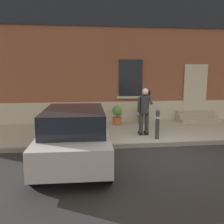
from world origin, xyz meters
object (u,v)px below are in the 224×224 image
object	(u,v)px
bollard_near_person	(157,123)
planter_terracotta	(117,115)
hatchback_car_silver	(75,134)
planter_charcoal	(56,115)
planter_olive	(143,113)
person_on_phone	(144,109)

from	to	relation	value
bollard_near_person	planter_terracotta	world-z (taller)	bollard_near_person
hatchback_car_silver	planter_terracotta	world-z (taller)	hatchback_car_silver
planter_charcoal	planter_olive	size ratio (longest dim) A/B	1.00
person_on_phone	planter_charcoal	xyz separation A→B (m)	(-3.39, 2.09, -0.54)
bollard_near_person	planter_charcoal	size ratio (longest dim) A/B	1.22
planter_terracotta	planter_olive	distance (m)	1.24
bollard_near_person	planter_olive	world-z (taller)	bollard_near_person
planter_charcoal	planter_olive	xyz separation A→B (m)	(3.89, 0.06, 0.00)
person_on_phone	planter_charcoal	bearing A→B (deg)	140.24
planter_charcoal	bollard_near_person	bearing A→B (deg)	-35.50
hatchback_car_silver	planter_charcoal	distance (m)	4.19
hatchback_car_silver	person_on_phone	bearing A→B (deg)	38.92
planter_terracotta	planter_olive	world-z (taller)	same
planter_terracotta	planter_olive	xyz separation A→B (m)	(1.22, 0.24, 0.00)
hatchback_car_silver	planter_charcoal	xyz separation A→B (m)	(-0.92, 4.08, -0.18)
bollard_near_person	planter_terracotta	size ratio (longest dim) A/B	1.22
bollard_near_person	person_on_phone	size ratio (longest dim) A/B	0.60
planter_charcoal	planter_terracotta	distance (m)	2.67
person_on_phone	planter_olive	bearing A→B (deg)	68.82
hatchback_car_silver	planter_terracotta	distance (m)	4.28
hatchback_car_silver	bollard_near_person	size ratio (longest dim) A/B	3.93
person_on_phone	planter_charcoal	distance (m)	4.02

